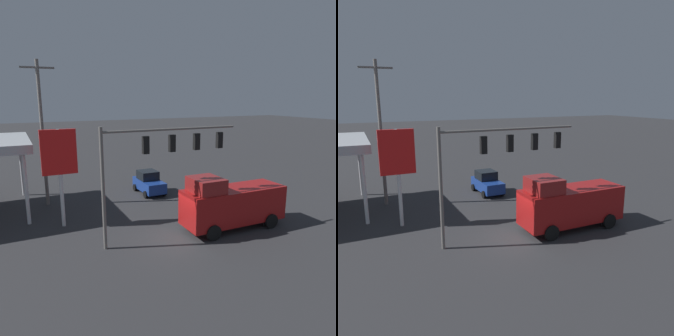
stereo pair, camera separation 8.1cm
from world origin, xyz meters
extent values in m
plane|color=#2D2D30|center=(0.00, 0.00, 0.00)|extent=(200.00, 200.00, 0.00)
cylinder|color=slate|center=(4.66, -0.47, 3.43)|extent=(0.20, 0.20, 6.87)
cylinder|color=slate|center=(0.42, -0.47, 6.57)|extent=(8.48, 0.14, 0.14)
cube|color=black|center=(2.13, -0.47, 5.75)|extent=(0.36, 0.28, 1.00)
sphere|color=#FF4141|center=(2.13, -0.66, 6.05)|extent=(0.22, 0.22, 0.22)
sphere|color=#392305|center=(2.13, -0.66, 5.75)|extent=(0.22, 0.22, 0.22)
sphere|color=black|center=(2.13, -0.66, 5.45)|extent=(0.22, 0.22, 0.22)
cube|color=black|center=(0.48, -0.47, 5.75)|extent=(0.36, 0.28, 1.00)
sphere|color=#FF4141|center=(0.48, -0.66, 6.05)|extent=(0.22, 0.22, 0.22)
sphere|color=#392305|center=(0.48, -0.66, 5.75)|extent=(0.22, 0.22, 0.22)
sphere|color=black|center=(0.48, -0.66, 5.45)|extent=(0.22, 0.22, 0.22)
cube|color=black|center=(-1.17, -0.47, 5.75)|extent=(0.36, 0.28, 1.00)
sphere|color=#FF4141|center=(-1.17, -0.66, 6.05)|extent=(0.22, 0.22, 0.22)
sphere|color=#392305|center=(-1.17, -0.66, 5.75)|extent=(0.22, 0.22, 0.22)
sphere|color=black|center=(-1.17, -0.66, 5.45)|extent=(0.22, 0.22, 0.22)
cube|color=black|center=(-2.83, -0.47, 5.75)|extent=(0.36, 0.28, 1.00)
sphere|color=#FF4141|center=(-2.83, -0.66, 6.05)|extent=(0.22, 0.22, 0.22)
sphere|color=#392305|center=(-2.83, -0.66, 5.75)|extent=(0.22, 0.22, 0.22)
sphere|color=black|center=(-2.83, -0.66, 5.45)|extent=(0.22, 0.22, 0.22)
cylinder|color=slate|center=(6.69, -10.08, 5.54)|extent=(0.26, 0.26, 11.07)
cube|color=slate|center=(6.69, -10.08, 10.47)|extent=(2.40, 0.14, 0.14)
cylinder|color=silver|center=(8.29, -13.66, 2.41)|extent=(0.24, 0.24, 4.82)
cylinder|color=silver|center=(8.29, -6.33, 2.41)|extent=(0.24, 0.24, 4.82)
cylinder|color=silver|center=(6.24, -4.96, 3.20)|extent=(0.24, 0.24, 6.41)
cube|color=red|center=(6.24, -4.96, 4.97)|extent=(2.20, 0.24, 2.88)
cube|color=black|center=(6.24, -5.09, 4.97)|extent=(1.54, 0.04, 1.01)
cube|color=maroon|center=(-3.66, 0.13, 1.58)|extent=(6.82, 2.36, 2.20)
cube|color=maroon|center=(-1.56, 0.11, 3.13)|extent=(1.82, 2.13, 0.90)
cylinder|color=black|center=(-1.44, 1.28, 0.48)|extent=(0.96, 0.23, 0.96)
cylinder|color=black|center=(-1.46, -1.06, 0.48)|extent=(0.96, 0.23, 0.96)
cylinder|color=black|center=(-5.86, 1.32, 0.48)|extent=(0.96, 0.23, 0.96)
cylinder|color=black|center=(-5.88, -1.02, 0.48)|extent=(0.96, 0.23, 0.96)
cube|color=navy|center=(-1.77, -9.47, 0.76)|extent=(1.75, 3.82, 0.90)
cube|color=black|center=(-1.77, -9.77, 1.59)|extent=(1.58, 1.72, 0.76)
cylinder|color=black|center=(-2.66, -8.25, 0.31)|extent=(0.23, 0.62, 0.62)
cylinder|color=black|center=(-0.92, -8.23, 0.31)|extent=(0.23, 0.62, 0.62)
cylinder|color=black|center=(-2.63, -10.72, 0.31)|extent=(0.23, 0.62, 0.62)
cylinder|color=black|center=(-0.89, -10.70, 0.31)|extent=(0.23, 0.62, 0.62)
camera|label=1|loc=(8.94, 16.42, 8.42)|focal=35.00mm
camera|label=2|loc=(8.87, 16.45, 8.42)|focal=35.00mm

